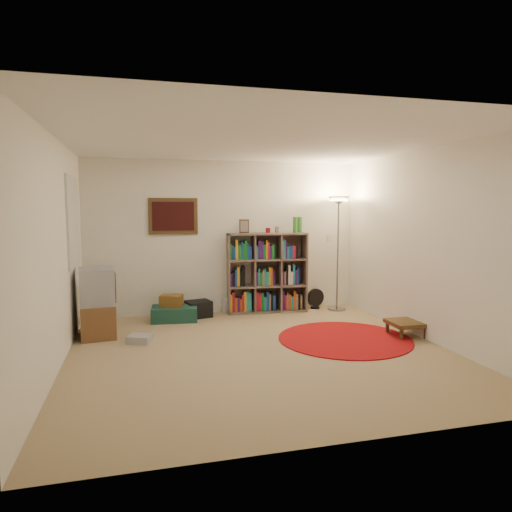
% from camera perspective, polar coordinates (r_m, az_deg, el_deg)
% --- Properties ---
extents(room, '(4.54, 4.54, 2.54)m').
position_cam_1_polar(room, '(5.42, -0.13, 1.05)').
color(room, '#9B805B').
rests_on(room, ground).
extents(bookshelf, '(1.35, 0.48, 1.58)m').
position_cam_1_polar(bookshelf, '(7.61, 1.20, -2.23)').
color(bookshelf, brown).
rests_on(bookshelf, ground).
extents(floor_lamp, '(0.43, 0.43, 1.92)m').
position_cam_1_polar(floor_lamp, '(7.77, 10.27, 4.93)').
color(floor_lamp, gray).
rests_on(floor_lamp, ground).
extents(floor_fan, '(0.31, 0.19, 0.35)m').
position_cam_1_polar(floor_fan, '(7.96, 7.44, -5.30)').
color(floor_fan, black).
rests_on(floor_fan, ground).
extents(tv_stand, '(0.51, 0.68, 0.93)m').
position_cam_1_polar(tv_stand, '(6.54, -19.20, -5.64)').
color(tv_stand, brown).
rests_on(tv_stand, ground).
extents(dvd_box, '(0.35, 0.33, 0.10)m').
position_cam_1_polar(dvd_box, '(6.17, -14.32, -9.99)').
color(dvd_box, '#99989D').
rests_on(dvd_box, ground).
extents(suitcase, '(0.73, 0.51, 0.22)m').
position_cam_1_polar(suitcase, '(7.19, -10.16, -7.09)').
color(suitcase, '#163D32').
rests_on(suitcase, ground).
extents(wicker_basket, '(0.38, 0.33, 0.18)m').
position_cam_1_polar(wicker_basket, '(7.13, -10.54, -5.54)').
color(wicker_basket, brown).
rests_on(wicker_basket, suitcase).
extents(duffel_bag, '(0.44, 0.39, 0.26)m').
position_cam_1_polar(duffel_bag, '(7.36, -7.20, -6.58)').
color(duffel_bag, black).
rests_on(duffel_bag, ground).
extents(paper_towel, '(0.13, 0.13, 0.25)m').
position_cam_1_polar(paper_towel, '(7.64, -3.85, -6.13)').
color(paper_towel, silver).
rests_on(paper_towel, ground).
extents(red_rug, '(1.75, 1.75, 0.02)m').
position_cam_1_polar(red_rug, '(6.24, 11.02, -10.11)').
color(red_rug, maroon).
rests_on(red_rug, ground).
extents(side_table, '(0.46, 0.46, 0.21)m').
position_cam_1_polar(side_table, '(6.56, 18.28, -8.02)').
color(side_table, '#3F2B16').
rests_on(side_table, ground).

